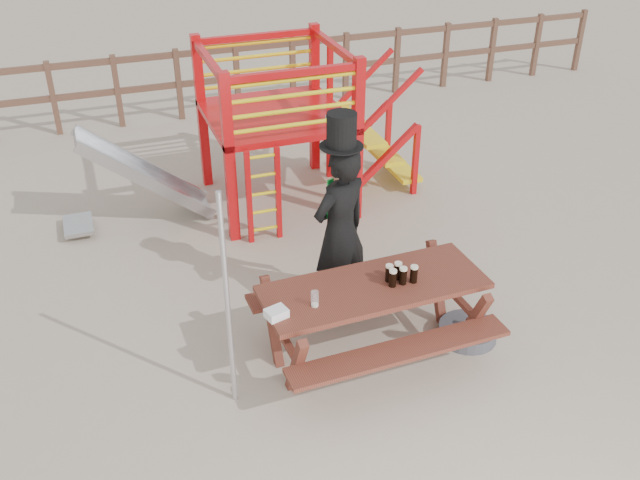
# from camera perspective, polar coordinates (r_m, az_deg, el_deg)

# --- Properties ---
(ground) EXTENTS (60.00, 60.00, 0.00)m
(ground) POSITION_cam_1_polar(r_m,az_deg,el_deg) (6.83, 3.87, -10.40)
(ground) COLOR tan
(ground) RESTS_ON ground
(back_fence) EXTENTS (15.09, 0.09, 1.20)m
(back_fence) POSITION_cam_1_polar(r_m,az_deg,el_deg) (12.44, -8.98, 13.02)
(back_fence) COLOR brown
(back_fence) RESTS_ON ground
(playground_fort) EXTENTS (4.71, 1.84, 2.10)m
(playground_fort) POSITION_cam_1_polar(r_m,az_deg,el_deg) (9.21, -3.97, 9.05)
(playground_fort) COLOR red
(playground_fort) RESTS_ON ground
(picnic_table) EXTENTS (2.12, 1.50, 0.81)m
(picnic_table) POSITION_cam_1_polar(r_m,az_deg,el_deg) (6.71, 4.24, -5.66)
(picnic_table) COLOR brown
(picnic_table) RESTS_ON ground
(man_with_hat) EXTENTS (0.79, 0.66, 2.17)m
(man_with_hat) POSITION_cam_1_polar(r_m,az_deg,el_deg) (7.07, 1.61, 1.01)
(man_with_hat) COLOR black
(man_with_hat) RESTS_ON ground
(metal_pole) EXTENTS (0.05, 0.05, 2.08)m
(metal_pole) POSITION_cam_1_polar(r_m,az_deg,el_deg) (5.92, -7.40, -5.14)
(metal_pole) COLOR #B2B2B7
(metal_pole) RESTS_ON ground
(parasol_base) EXTENTS (0.58, 0.58, 0.25)m
(parasol_base) POSITION_cam_1_polar(r_m,az_deg,el_deg) (7.30, 11.72, -7.19)
(parasol_base) COLOR #3E3E44
(parasol_base) RESTS_ON ground
(paper_bag) EXTENTS (0.21, 0.18, 0.08)m
(paper_bag) POSITION_cam_1_polar(r_m,az_deg,el_deg) (6.11, -3.51, -5.87)
(paper_bag) COLOR white
(paper_bag) RESTS_ON picnic_table
(stout_pints) EXTENTS (0.28, 0.17, 0.17)m
(stout_pints) POSITION_cam_1_polar(r_m,az_deg,el_deg) (6.55, 6.36, -2.73)
(stout_pints) COLOR black
(stout_pints) RESTS_ON picnic_table
(empty_glasses) EXTENTS (0.07, 0.07, 0.15)m
(empty_glasses) POSITION_cam_1_polar(r_m,az_deg,el_deg) (6.21, -0.42, -4.78)
(empty_glasses) COLOR silver
(empty_glasses) RESTS_ON picnic_table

